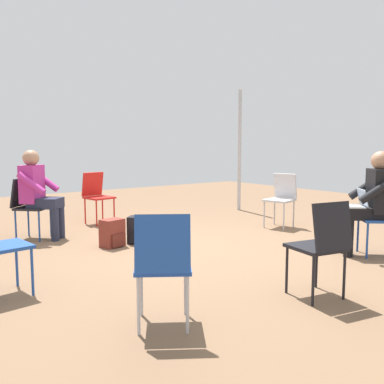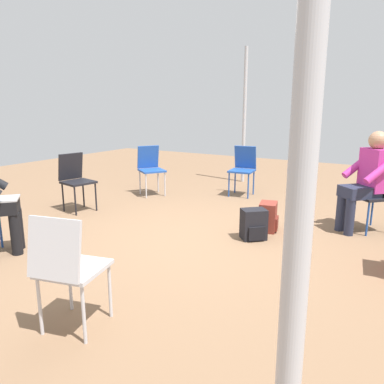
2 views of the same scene
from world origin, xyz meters
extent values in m
plane|color=brown|center=(0.00, 0.00, 0.00)|extent=(14.00, 14.00, 0.00)
cube|color=#1E4799|center=(-2.29, -0.36, 0.43)|extent=(0.44, 0.44, 0.03)
cylinder|color=#1E4799|center=(-2.14, -0.17, 0.21)|extent=(0.02, 0.02, 0.42)
cylinder|color=#1E4799|center=(-2.10, -0.51, 0.21)|extent=(0.02, 0.02, 0.42)
cube|color=#B7B7BC|center=(1.96, 0.25, 0.43)|extent=(0.48, 0.48, 0.03)
cylinder|color=#B7B7BC|center=(1.83, 0.04, 0.21)|extent=(0.02, 0.02, 0.42)
cylinder|color=#B7B7BC|center=(1.75, 0.37, 0.21)|extent=(0.02, 0.02, 0.42)
cylinder|color=#B7B7BC|center=(2.16, 0.12, 0.21)|extent=(0.02, 0.02, 0.42)
cylinder|color=#B7B7BC|center=(2.08, 0.45, 0.21)|extent=(0.02, 0.02, 0.42)
cube|color=#B7B7BC|center=(2.14, 0.29, 0.65)|extent=(0.18, 0.39, 0.40)
cube|color=black|center=(-1.40, 1.77, 0.43)|extent=(0.57, 0.57, 0.03)
cylinder|color=#1E4799|center=(-1.16, 1.77, 0.21)|extent=(0.02, 0.02, 0.42)
cylinder|color=#1E4799|center=(-1.40, 1.53, 0.21)|extent=(0.02, 0.02, 0.42)
cylinder|color=#1E4799|center=(-1.40, 2.01, 0.21)|extent=(0.02, 0.02, 0.42)
cylinder|color=#1E4799|center=(-1.64, 1.77, 0.21)|extent=(0.02, 0.02, 0.42)
cube|color=black|center=(-1.53, 1.90, 0.65)|extent=(0.33, 0.33, 0.40)
cube|color=#1E4799|center=(-1.52, -1.71, 0.43)|extent=(0.56, 0.56, 0.03)
cylinder|color=#B7B7BC|center=(-1.57, -1.48, 0.21)|extent=(0.02, 0.02, 0.42)
cylinder|color=#B7B7BC|center=(-1.29, -1.67, 0.21)|extent=(0.02, 0.02, 0.42)
cylinder|color=#B7B7BC|center=(-1.76, -1.76, 0.21)|extent=(0.02, 0.02, 0.42)
cylinder|color=#B7B7BC|center=(-1.48, -1.95, 0.21)|extent=(0.02, 0.02, 0.42)
cube|color=#1E4799|center=(-1.63, -1.87, 0.65)|extent=(0.37, 0.29, 0.40)
cube|color=red|center=(-0.17, 2.26, 0.43)|extent=(0.45, 0.45, 0.03)
cylinder|color=red|center=(0.02, 2.12, 0.21)|extent=(0.02, 0.02, 0.42)
cylinder|color=red|center=(-0.31, 2.07, 0.21)|extent=(0.02, 0.02, 0.42)
cylinder|color=red|center=(-0.03, 2.45, 0.21)|extent=(0.02, 0.02, 0.42)
cylinder|color=red|center=(-0.36, 2.40, 0.21)|extent=(0.02, 0.02, 0.42)
cube|color=red|center=(-0.20, 2.45, 0.65)|extent=(0.39, 0.15, 0.40)
cube|color=black|center=(-0.15, -2.02, 0.43)|extent=(0.47, 0.47, 0.03)
cylinder|color=black|center=(-0.28, -1.82, 0.21)|extent=(0.02, 0.02, 0.42)
cylinder|color=black|center=(0.05, -1.89, 0.21)|extent=(0.02, 0.02, 0.42)
cylinder|color=black|center=(-0.35, -2.15, 0.21)|extent=(0.02, 0.02, 0.42)
cylinder|color=black|center=(-0.02, -2.22, 0.21)|extent=(0.02, 0.02, 0.42)
cube|color=black|center=(-0.19, -2.21, 0.65)|extent=(0.39, 0.17, 0.40)
cube|color=#1E4799|center=(1.58, -1.61, 0.43)|extent=(0.56, 0.56, 0.03)
cylinder|color=#1E4799|center=(1.34, -1.63, 0.21)|extent=(0.02, 0.02, 0.42)
cylinder|color=#1E4799|center=(1.56, -1.37, 0.21)|extent=(0.02, 0.02, 0.42)
cylinder|color=black|center=(1.25, -1.45, 0.23)|extent=(0.11, 0.11, 0.45)
cylinder|color=black|center=(1.37, -1.31, 0.23)|extent=(0.11, 0.11, 0.45)
cube|color=black|center=(1.43, -1.49, 0.51)|extent=(0.51, 0.50, 0.14)
cube|color=black|center=(1.58, -1.61, 0.77)|extent=(0.39, 0.40, 0.52)
sphere|color=#A87A5B|center=(1.58, -1.61, 1.13)|extent=(0.22, 0.22, 0.22)
cylinder|color=black|center=(1.37, -1.70, 0.80)|extent=(0.36, 0.33, 0.31)
cylinder|color=black|center=(1.63, -1.40, 0.80)|extent=(0.36, 0.33, 0.31)
cube|color=#9EA0A5|center=(1.35, -1.42, 0.59)|extent=(0.36, 0.37, 0.02)
cube|color=#B2D1F2|center=(1.43, -1.49, 0.70)|extent=(0.24, 0.26, 0.20)
cylinder|color=#23283D|center=(-1.08, 1.58, 0.23)|extent=(0.11, 0.11, 0.45)
cylinder|color=#23283D|center=(-1.21, 1.45, 0.23)|extent=(0.11, 0.11, 0.45)
cube|color=#23283D|center=(-1.26, 1.64, 0.51)|extent=(0.51, 0.51, 0.14)
cube|color=#B22D84|center=(-1.40, 1.77, 0.77)|extent=(0.40, 0.40, 0.52)
sphere|color=#A87A5B|center=(-1.40, 1.77, 1.13)|extent=(0.22, 0.22, 0.22)
cylinder|color=#B22D84|center=(-1.18, 1.84, 0.80)|extent=(0.34, 0.34, 0.31)
cylinder|color=#B22D84|center=(-1.47, 1.56, 0.80)|extent=(0.34, 0.34, 0.31)
cube|color=maroon|center=(-0.74, 0.68, 0.18)|extent=(0.32, 0.26, 0.36)
cube|color=maroon|center=(-0.74, 0.68, 0.10)|extent=(0.25, 0.29, 0.16)
cube|color=black|center=(-0.36, 0.64, 0.18)|extent=(0.34, 0.34, 0.36)
cube|color=black|center=(-0.36, 0.64, 0.10)|extent=(0.32, 0.31, 0.16)
cylinder|color=#B2B2B7|center=(2.70, 1.95, 1.19)|extent=(0.07, 0.07, 2.37)
camera|label=1|loc=(-3.18, -4.25, 1.32)|focal=40.00mm
camera|label=2|loc=(3.59, 2.18, 1.53)|focal=35.00mm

